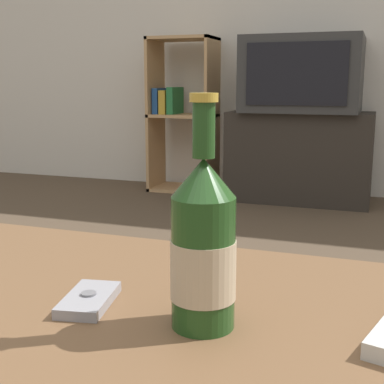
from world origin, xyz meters
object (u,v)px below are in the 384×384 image
at_px(television, 303,75).
at_px(beer_bottle, 202,248).
at_px(cell_phone, 89,300).
at_px(bookshelf, 181,113).
at_px(tv_stand, 299,157).

xyz_separation_m(television, beer_bottle, (0.28, -2.74, -0.24)).
distance_m(beer_bottle, cell_phone, 0.19).
height_order(bookshelf, cell_phone, bookshelf).
height_order(television, cell_phone, television).
distance_m(television, beer_bottle, 2.77).
relative_size(tv_stand, television, 1.26).
relative_size(tv_stand, bookshelf, 0.85).
relative_size(beer_bottle, cell_phone, 2.39).
distance_m(tv_stand, beer_bottle, 2.77).
distance_m(television, bookshelf, 0.85).
relative_size(tv_stand, beer_bottle, 3.10).
xyz_separation_m(tv_stand, beer_bottle, (0.28, -2.75, 0.26)).
bearing_deg(cell_phone, tv_stand, 81.77).
bearing_deg(bookshelf, cell_phone, -71.67).
height_order(tv_stand, cell_phone, tv_stand).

